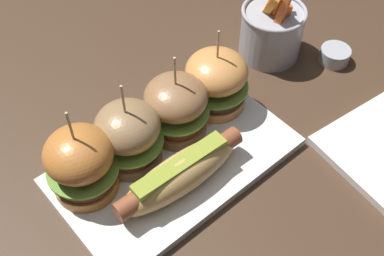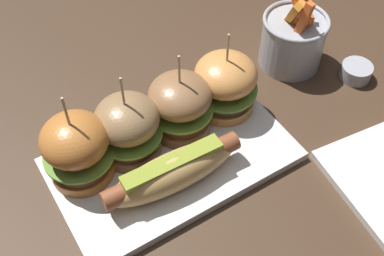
{
  "view_description": "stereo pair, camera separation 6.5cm",
  "coord_description": "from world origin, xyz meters",
  "px_view_note": "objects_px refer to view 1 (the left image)",
  "views": [
    {
      "loc": [
        -0.24,
        -0.32,
        0.56
      ],
      "look_at": [
        0.03,
        0.0,
        0.05
      ],
      "focal_mm": 45.84,
      "sensor_mm": 36.0,
      "label": 1
    },
    {
      "loc": [
        -0.19,
        -0.36,
        0.56
      ],
      "look_at": [
        0.03,
        0.0,
        0.05
      ],
      "focal_mm": 45.84,
      "sensor_mm": 36.0,
      "label": 2
    }
  ],
  "objects_px": {
    "slider_center_right": "(176,107)",
    "slider_center_left": "(129,135)",
    "platter_main": "(174,162)",
    "fries_bucket": "(272,30)",
    "slider_far_left": "(81,163)",
    "hot_dog": "(180,173)",
    "slider_far_right": "(216,80)",
    "sauce_ramekin": "(335,55)"
  },
  "relations": [
    {
      "from": "slider_center_right",
      "to": "slider_center_left",
      "type": "bearing_deg",
      "value": 179.29
    },
    {
      "from": "platter_main",
      "to": "fries_bucket",
      "type": "distance_m",
      "value": 0.28
    },
    {
      "from": "slider_far_left",
      "to": "fries_bucket",
      "type": "bearing_deg",
      "value": 5.24
    },
    {
      "from": "hot_dog",
      "to": "fries_bucket",
      "type": "relative_size",
      "value": 1.34
    },
    {
      "from": "hot_dog",
      "to": "slider_far_left",
      "type": "xyz_separation_m",
      "value": [
        -0.09,
        0.08,
        0.02
      ]
    },
    {
      "from": "hot_dog",
      "to": "slider_center_left",
      "type": "relative_size",
      "value": 1.39
    },
    {
      "from": "platter_main",
      "to": "fries_bucket",
      "type": "bearing_deg",
      "value": 15.72
    },
    {
      "from": "slider_center_left",
      "to": "fries_bucket",
      "type": "relative_size",
      "value": 0.96
    },
    {
      "from": "platter_main",
      "to": "slider_center_left",
      "type": "relative_size",
      "value": 2.36
    },
    {
      "from": "platter_main",
      "to": "slider_center_right",
      "type": "relative_size",
      "value": 2.4
    },
    {
      "from": "slider_far_left",
      "to": "slider_center_right",
      "type": "xyz_separation_m",
      "value": [
        0.15,
        -0.0,
        -0.0
      ]
    },
    {
      "from": "slider_center_right",
      "to": "fries_bucket",
      "type": "relative_size",
      "value": 0.94
    },
    {
      "from": "platter_main",
      "to": "slider_center_right",
      "type": "distance_m",
      "value": 0.08
    },
    {
      "from": "slider_center_left",
      "to": "slider_far_right",
      "type": "distance_m",
      "value": 0.16
    },
    {
      "from": "platter_main",
      "to": "hot_dog",
      "type": "bearing_deg",
      "value": -117.95
    },
    {
      "from": "slider_center_right",
      "to": "slider_far_left",
      "type": "bearing_deg",
      "value": 179.29
    },
    {
      "from": "hot_dog",
      "to": "slider_center_right",
      "type": "xyz_separation_m",
      "value": [
        0.06,
        0.08,
        0.02
      ]
    },
    {
      "from": "platter_main",
      "to": "slider_center_left",
      "type": "height_order",
      "value": "slider_center_left"
    },
    {
      "from": "slider_far_left",
      "to": "sauce_ramekin",
      "type": "bearing_deg",
      "value": -6.43
    },
    {
      "from": "slider_center_left",
      "to": "fries_bucket",
      "type": "xyz_separation_m",
      "value": [
        0.31,
        0.04,
        -0.01
      ]
    },
    {
      "from": "hot_dog",
      "to": "sauce_ramekin",
      "type": "xyz_separation_m",
      "value": [
        0.36,
        0.03,
        -0.03
      ]
    },
    {
      "from": "slider_far_right",
      "to": "fries_bucket",
      "type": "distance_m",
      "value": 0.16
    },
    {
      "from": "slider_far_right",
      "to": "fries_bucket",
      "type": "bearing_deg",
      "value": 12.59
    },
    {
      "from": "hot_dog",
      "to": "platter_main",
      "type": "bearing_deg",
      "value": 62.05
    },
    {
      "from": "hot_dog",
      "to": "slider_far_right",
      "type": "xyz_separation_m",
      "value": [
        0.13,
        0.08,
        0.02
      ]
    },
    {
      "from": "fries_bucket",
      "to": "sauce_ramekin",
      "type": "height_order",
      "value": "fries_bucket"
    },
    {
      "from": "slider_far_left",
      "to": "slider_far_right",
      "type": "relative_size",
      "value": 1.06
    },
    {
      "from": "slider_center_right",
      "to": "sauce_ramekin",
      "type": "xyz_separation_m",
      "value": [
        0.3,
        -0.05,
        -0.05
      ]
    },
    {
      "from": "slider_far_left",
      "to": "sauce_ramekin",
      "type": "distance_m",
      "value": 0.46
    },
    {
      "from": "slider_center_left",
      "to": "platter_main",
      "type": "bearing_deg",
      "value": -43.69
    },
    {
      "from": "slider_far_right",
      "to": "platter_main",
      "type": "bearing_deg",
      "value": -160.16
    },
    {
      "from": "platter_main",
      "to": "sauce_ramekin",
      "type": "height_order",
      "value": "sauce_ramekin"
    },
    {
      "from": "platter_main",
      "to": "slider_far_right",
      "type": "bearing_deg",
      "value": 19.84
    },
    {
      "from": "fries_bucket",
      "to": "slider_far_right",
      "type": "bearing_deg",
      "value": -167.41
    },
    {
      "from": "slider_far_left",
      "to": "sauce_ramekin",
      "type": "height_order",
      "value": "slider_far_left"
    },
    {
      "from": "slider_far_right",
      "to": "sauce_ramekin",
      "type": "height_order",
      "value": "slider_far_right"
    },
    {
      "from": "fries_bucket",
      "to": "sauce_ramekin",
      "type": "distance_m",
      "value": 0.11
    },
    {
      "from": "slider_center_right",
      "to": "hot_dog",
      "type": "bearing_deg",
      "value": -126.93
    },
    {
      "from": "slider_center_left",
      "to": "sauce_ramekin",
      "type": "height_order",
      "value": "slider_center_left"
    },
    {
      "from": "platter_main",
      "to": "slider_far_right",
      "type": "distance_m",
      "value": 0.13
    },
    {
      "from": "slider_center_left",
      "to": "sauce_ramekin",
      "type": "bearing_deg",
      "value": -7.51
    },
    {
      "from": "slider_far_left",
      "to": "slider_center_right",
      "type": "height_order",
      "value": "slider_far_left"
    }
  ]
}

